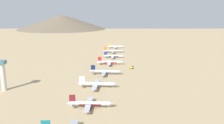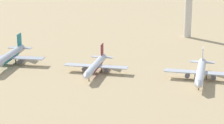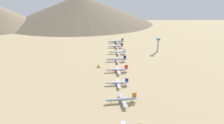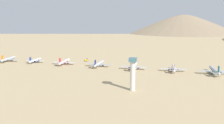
# 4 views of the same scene
# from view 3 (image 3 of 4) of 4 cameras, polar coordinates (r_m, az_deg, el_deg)

# --- Properties ---
(ground_plane) EXTENTS (2133.19, 2133.19, 0.00)m
(ground_plane) POSITION_cam_3_polar(r_m,az_deg,el_deg) (341.97, 1.89, -1.24)
(ground_plane) COLOR tan
(parked_jet_0) EXTENTS (46.07, 37.41, 13.29)m
(parked_jet_0) POSITION_cam_3_polar(r_m,az_deg,el_deg) (509.31, 1.32, 6.28)
(parked_jet_0) COLOR #B2B7C1
(parked_jet_0) RESTS_ON ground
(parked_jet_1) EXTENTS (39.57, 32.04, 11.44)m
(parked_jet_1) POSITION_cam_3_polar(r_m,az_deg,el_deg) (462.37, 1.26, 4.83)
(parked_jet_1) COLOR silver
(parked_jet_1) RESTS_ON ground
(parked_jet_2) EXTENTS (42.53, 34.49, 12.28)m
(parked_jet_2) POSITION_cam_3_polar(r_m,az_deg,el_deg) (413.11, 1.72, 3.06)
(parked_jet_2) COLOR silver
(parked_jet_2) RESTS_ON ground
(parked_jet_3) EXTENTS (42.06, 34.14, 12.13)m
(parked_jet_3) POSITION_cam_3_polar(r_m,az_deg,el_deg) (364.89, 1.52, 0.80)
(parked_jet_3) COLOR #B2B7C1
(parked_jet_3) RESTS_ON ground
(parked_jet_4) EXTENTS (41.42, 33.59, 11.96)m
(parked_jet_4) POSITION_cam_3_polar(r_m,az_deg,el_deg) (314.14, 1.65, -2.40)
(parked_jet_4) COLOR silver
(parked_jet_4) RESTS_ON ground
(parked_jet_5) EXTENTS (35.68, 28.90, 10.31)m
(parked_jet_5) POSITION_cam_3_polar(r_m,az_deg,el_deg) (269.16, 1.76, -6.45)
(parked_jet_5) COLOR silver
(parked_jet_5) RESTS_ON ground
(parked_jet_6) EXTENTS (40.92, 33.28, 11.79)m
(parked_jet_6) POSITION_cam_3_polar(r_m,az_deg,el_deg) (228.64, 3.16, -11.38)
(parked_jet_6) COLOR #B2B7C1
(parked_jet_6) RESTS_ON ground
(service_truck) EXTENTS (5.52, 5.36, 3.90)m
(service_truck) POSITION_cam_3_polar(r_m,az_deg,el_deg) (335.50, -4.08, -1.32)
(service_truck) COLOR yellow
(service_truck) RESTS_ON ground
(control_tower) EXTENTS (7.20, 7.20, 31.28)m
(control_tower) POSITION_cam_3_polar(r_m,az_deg,el_deg) (438.48, 13.94, 5.26)
(control_tower) COLOR beige
(control_tower) RESTS_ON ground
(desert_hill_0) EXTENTS (682.98, 682.98, 128.55)m
(desert_hill_0) POSITION_cam_3_polar(r_m,az_deg,el_deg) (930.99, -9.57, 15.79)
(desert_hill_0) COLOR #70604C
(desert_hill_0) RESTS_ON ground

